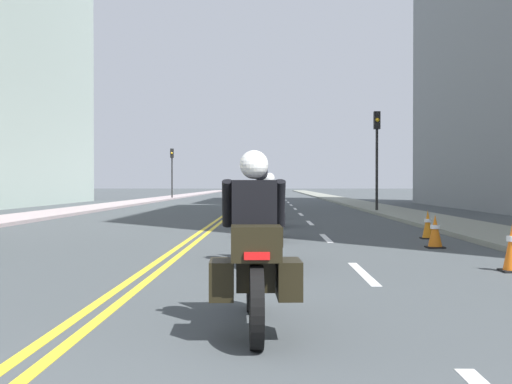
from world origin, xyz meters
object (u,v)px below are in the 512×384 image
motorcycle_2 (269,212)px  motorcycle_1 (260,224)px  motorcycle_3 (270,206)px  traffic_light_near (377,143)px  traffic_cone_2 (435,231)px  motorcycle_4 (265,201)px  motorcycle_0 (254,256)px  traffic_cone_0 (428,225)px  traffic_light_far (172,164)px  motorcycle_5 (265,198)px  motorcycle_7 (269,195)px  motorcycle_6 (262,196)px

motorcycle_2 → motorcycle_1: bearing=-89.8°
motorcycle_3 → traffic_light_near: 10.91m
traffic_cone_2 → motorcycle_4: bearing=107.7°
motorcycle_0 → traffic_cone_0: 10.33m
motorcycle_4 → traffic_light_far: (-8.27, 30.69, 2.41)m
motorcycle_5 → traffic_cone_0: motorcycle_5 is taller
motorcycle_7 → traffic_light_near: traffic_light_near is taller
motorcycle_2 → motorcycle_6: (-0.37, 18.26, 0.02)m
motorcycle_0 → motorcycle_3: size_ratio=1.01×
traffic_light_near → motorcycle_0: bearing=-102.2°
motorcycle_0 → traffic_cone_0: motorcycle_0 is taller
motorcycle_0 → traffic_light_near: 23.97m
motorcycle_4 → traffic_cone_0: (3.96, -9.01, -0.30)m
motorcycle_7 → motorcycle_6: bearing=-92.4°
motorcycle_2 → traffic_cone_0: motorcycle_2 is taller
motorcycle_5 → motorcycle_3: bearing=-89.3°
motorcycle_6 → motorcycle_2: bearing=-88.3°
motorcycle_0 → traffic_cone_0: size_ratio=3.14×
motorcycle_0 → motorcycle_4: bearing=87.2°
motorcycle_1 → traffic_light_near: 19.44m
motorcycle_2 → motorcycle_5: 13.81m
motorcycle_0 → traffic_light_near: bearing=74.9°
motorcycle_1 → traffic_light_far: size_ratio=0.52×
motorcycle_3 → traffic_light_far: bearing=101.6°
motorcycle_2 → traffic_light_far: size_ratio=0.50×
motorcycle_5 → traffic_cone_0: (3.95, -13.34, -0.33)m
motorcycle_6 → traffic_cone_2: motorcycle_6 is taller
motorcycle_2 → motorcycle_6: 18.27m
motorcycle_4 → traffic_light_near: size_ratio=0.48×
traffic_cone_2 → traffic_light_near: 16.23m
motorcycle_3 → motorcycle_5: (-0.18, 9.01, 0.04)m
motorcycle_0 → motorcycle_7: bearing=86.8°
motorcycle_4 → motorcycle_2: bearing=-90.2°
motorcycle_4 → traffic_cone_0: size_ratio=3.20×
motorcycle_3 → motorcycle_4: bearing=90.6°
motorcycle_3 → motorcycle_6: motorcycle_6 is taller
motorcycle_2 → traffic_light_far: traffic_light_far is taller
motorcycle_6 → traffic_cone_0: 18.28m
motorcycle_4 → motorcycle_5: (0.01, 4.34, 0.03)m
motorcycle_4 → motorcycle_6: 8.79m
traffic_light_near → traffic_light_far: size_ratio=1.05×
motorcycle_0 → motorcycle_2: motorcycle_0 is taller
motorcycle_1 → motorcycle_2: 4.38m
traffic_cone_0 → traffic_light_near: 14.09m
motorcycle_4 → motorcycle_3: bearing=-88.9°
traffic_cone_2 → traffic_light_far: bearing=105.8°
motorcycle_3 → motorcycle_6: bearing=89.9°
motorcycle_4 → traffic_light_far: 31.87m
motorcycle_7 → motorcycle_0: bearing=-88.3°
motorcycle_4 → motorcycle_0: bearing=-91.1°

